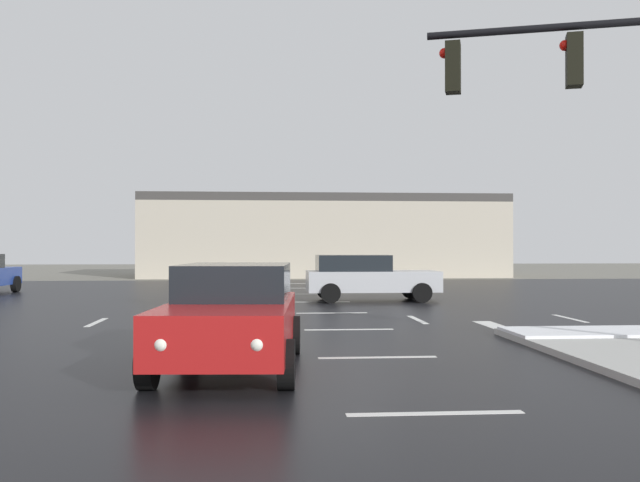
# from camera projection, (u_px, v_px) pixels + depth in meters

# --- Properties ---
(ground_plane) EXTENTS (120.00, 120.00, 0.00)m
(ground_plane) POSITION_uv_depth(u_px,v_px,m) (339.00, 321.00, 17.82)
(ground_plane) COLOR slate
(road_asphalt) EXTENTS (44.00, 44.00, 0.02)m
(road_asphalt) POSITION_uv_depth(u_px,v_px,m) (339.00, 321.00, 17.82)
(road_asphalt) COLOR black
(road_asphalt) RESTS_ON ground_plane
(snow_strip_curbside) EXTENTS (4.00, 1.60, 0.06)m
(snow_strip_curbside) POSITION_uv_depth(u_px,v_px,m) (607.00, 332.00, 14.23)
(snow_strip_curbside) COLOR white
(snow_strip_curbside) RESTS_ON sidewalk_corner
(lane_markings) EXTENTS (36.15, 36.15, 0.01)m
(lane_markings) POSITION_uv_depth(u_px,v_px,m) (397.00, 326.00, 16.55)
(lane_markings) COLOR silver
(lane_markings) RESTS_ON road_asphalt
(traffic_signal_mast) EXTENTS (4.71, 1.76, 6.13)m
(traffic_signal_mast) POSITION_uv_depth(u_px,v_px,m) (625.00, 116.00, 12.55)
(traffic_signal_mast) COLOR black
(traffic_signal_mast) RESTS_ON sidewalk_corner
(strip_building_background) EXTENTS (22.48, 8.00, 5.12)m
(strip_building_background) POSITION_uv_depth(u_px,v_px,m) (323.00, 236.00, 45.79)
(strip_building_background) COLOR #BCB29E
(strip_building_background) RESTS_ON ground_plane
(sedan_silver) EXTENTS (4.54, 2.02, 1.58)m
(sedan_silver) POSITION_uv_depth(u_px,v_px,m) (367.00, 277.00, 24.29)
(sedan_silver) COLOR #B7BABF
(sedan_silver) RESTS_ON road_asphalt
(sedan_red) EXTENTS (2.29, 4.64, 1.58)m
(sedan_red) POSITION_uv_depth(u_px,v_px,m) (232.00, 313.00, 10.87)
(sedan_red) COLOR #B21919
(sedan_red) RESTS_ON road_asphalt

